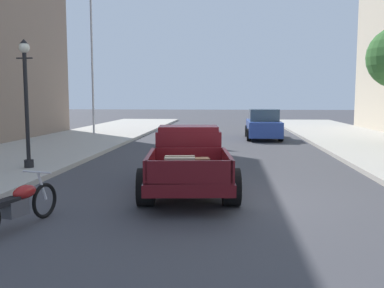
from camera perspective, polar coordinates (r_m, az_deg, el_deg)
name	(u,v)px	position (r m, az deg, el deg)	size (l,w,h in m)	color
ground_plane	(206,196)	(10.01, 1.90, -6.91)	(140.00, 140.00, 0.00)	#3D3D42
hotrod_truck_maroon	(188,159)	(10.53, -0.49, -2.07)	(2.50, 5.05, 1.58)	#510F14
motorcycle_parked	(17,204)	(8.04, -22.37, -7.44)	(0.75, 2.07, 0.93)	black
car_background_blue	(263,125)	(23.75, 9.50, 2.52)	(1.88, 4.30, 1.65)	#284293
street_lamp_near	(26,94)	(13.78, -21.31, 6.27)	(0.50, 0.32, 3.85)	black
flagpole	(95,37)	(26.16, -12.80, 13.77)	(1.74, 0.16, 9.16)	#B2B2B7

